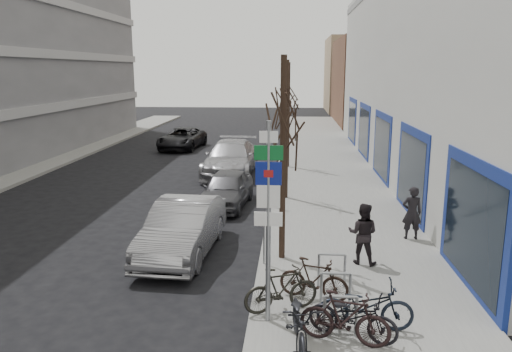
% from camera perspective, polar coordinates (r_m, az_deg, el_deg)
% --- Properties ---
extents(ground, '(120.00, 120.00, 0.00)m').
position_cam_1_polar(ground, '(10.98, -11.77, -16.07)').
color(ground, black).
rests_on(ground, ground).
extents(sidewalk_east, '(5.00, 70.00, 0.15)m').
position_cam_1_polar(sidewalk_east, '(20.00, 8.85, -2.72)').
color(sidewalk_east, slate).
rests_on(sidewalk_east, ground).
extents(brick_building_far, '(12.00, 14.00, 8.00)m').
position_cam_1_polar(brick_building_far, '(50.33, 16.14, 10.31)').
color(brick_building_far, brown).
rests_on(brick_building_far, ground).
extents(tan_building_far, '(13.00, 12.00, 9.00)m').
position_cam_1_polar(tan_building_far, '(65.16, 13.92, 11.17)').
color(tan_building_far, '#937A5B').
rests_on(tan_building_far, ground).
extents(highway_sign_pole, '(0.55, 0.10, 4.20)m').
position_cam_1_polar(highway_sign_pole, '(9.66, 1.42, -4.01)').
color(highway_sign_pole, gray).
rests_on(highway_sign_pole, ground).
extents(bike_rack, '(0.66, 2.26, 0.83)m').
position_cam_1_polar(bike_rack, '(10.89, 9.09, -12.35)').
color(bike_rack, gray).
rests_on(bike_rack, sidewalk_east).
extents(tree_near, '(1.80, 1.80, 5.50)m').
position_cam_1_polar(tree_near, '(12.83, 3.15, 7.45)').
color(tree_near, black).
rests_on(tree_near, ground).
extents(tree_mid, '(1.80, 1.80, 5.50)m').
position_cam_1_polar(tree_mid, '(19.31, 3.54, 8.99)').
color(tree_mid, black).
rests_on(tree_mid, ground).
extents(tree_far, '(1.80, 1.80, 5.50)m').
position_cam_1_polar(tree_far, '(25.80, 3.74, 9.76)').
color(tree_far, black).
rests_on(tree_far, ground).
extents(meter_front, '(0.10, 0.08, 1.27)m').
position_cam_1_polar(meter_front, '(13.00, 0.94, -6.85)').
color(meter_front, gray).
rests_on(meter_front, sidewalk_east).
extents(meter_mid, '(0.10, 0.08, 1.27)m').
position_cam_1_polar(meter_mid, '(18.29, 1.94, -1.27)').
color(meter_mid, gray).
rests_on(meter_mid, sidewalk_east).
extents(meter_back, '(0.10, 0.08, 1.27)m').
position_cam_1_polar(meter_back, '(23.67, 2.49, 1.80)').
color(meter_back, gray).
rests_on(meter_back, sidewalk_east).
extents(bike_near_left, '(0.75, 2.01, 1.20)m').
position_cam_1_polar(bike_near_left, '(9.34, 5.01, -15.96)').
color(bike_near_left, black).
rests_on(bike_near_left, sidewalk_east).
extents(bike_near_right, '(1.78, 0.94, 1.04)m').
position_cam_1_polar(bike_near_right, '(9.67, 10.12, -15.63)').
color(bike_near_right, black).
rests_on(bike_near_right, sidewalk_east).
extents(bike_mid_curb, '(1.88, 0.57, 1.15)m').
position_cam_1_polar(bike_mid_curb, '(10.18, 12.37, -13.90)').
color(bike_mid_curb, black).
rests_on(bike_mid_curb, sidewalk_east).
extents(bike_mid_inner, '(1.71, 1.06, 1.00)m').
position_cam_1_polar(bike_mid_inner, '(10.68, 2.90, -12.77)').
color(bike_mid_inner, black).
rests_on(bike_mid_inner, sidewalk_east).
extents(bike_far_curb, '(1.79, 1.11, 1.05)m').
position_cam_1_polar(bike_far_curb, '(9.85, 11.02, -15.06)').
color(bike_far_curb, black).
rests_on(bike_far_curb, sidewalk_east).
extents(bike_far_inner, '(1.66, 0.92, 0.96)m').
position_cam_1_polar(bike_far_inner, '(11.26, 6.63, -11.57)').
color(bike_far_inner, black).
rests_on(bike_far_inner, sidewalk_east).
extents(parked_car_front, '(1.87, 4.71, 1.52)m').
position_cam_1_polar(parked_car_front, '(14.23, -8.38, -5.94)').
color(parked_car_front, '#949398').
rests_on(parked_car_front, ground).
extents(parked_car_mid, '(1.96, 4.12, 1.36)m').
position_cam_1_polar(parked_car_mid, '(19.03, -3.39, -1.49)').
color(parked_car_mid, '#46464B').
rests_on(parked_car_mid, ground).
extents(parked_car_back, '(2.49, 5.82, 1.67)m').
position_cam_1_polar(parked_car_back, '(24.72, -2.91, 2.04)').
color(parked_car_back, '#A4A4A9').
rests_on(parked_car_back, ground).
extents(lane_car, '(2.71, 5.12, 1.37)m').
position_cam_1_polar(lane_car, '(33.32, -8.43, 4.27)').
color(lane_car, black).
rests_on(lane_car, ground).
extents(pedestrian_near, '(0.61, 0.41, 1.61)m').
position_cam_1_polar(pedestrian_near, '(15.59, 17.39, -4.03)').
color(pedestrian_near, black).
rests_on(pedestrian_near, sidewalk_east).
extents(pedestrian_far, '(0.70, 0.58, 1.64)m').
position_cam_1_polar(pedestrian_far, '(13.33, 12.11, -6.40)').
color(pedestrian_far, black).
rests_on(pedestrian_far, sidewalk_east).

